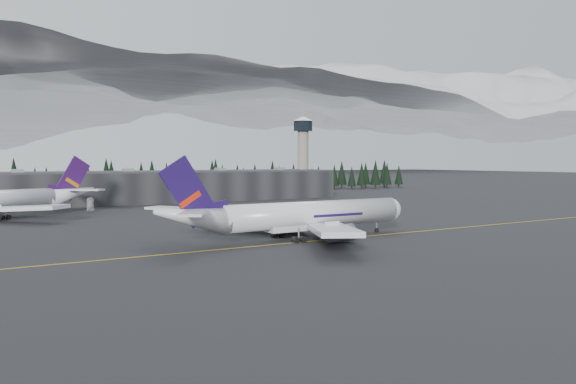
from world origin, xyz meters
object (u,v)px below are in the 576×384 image
terminal (153,186)px  control_tower (303,147)px  jet_main (293,216)px  gse_vehicle_a (90,210)px  gse_vehicle_b (189,204)px

terminal → control_tower: bearing=2.3°
control_tower → terminal: bearing=-177.7°
jet_main → gse_vehicle_a: (-22.16, 90.28, -4.37)m
control_tower → jet_main: bearing=-124.0°
control_tower → gse_vehicle_a: size_ratio=7.91×
gse_vehicle_b → jet_main: bearing=-39.3°
control_tower → jet_main: (-84.78, -125.88, -18.38)m
terminal → gse_vehicle_b: bearing=-80.2°
terminal → jet_main: jet_main is taller
gse_vehicle_a → gse_vehicle_b: size_ratio=1.24×
terminal → jet_main: size_ratio=2.64×
jet_main → gse_vehicle_b: size_ratio=15.84×
terminal → gse_vehicle_b: terminal is taller
control_tower → gse_vehicle_a: control_tower is taller
gse_vehicle_a → jet_main: bearing=-88.3°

